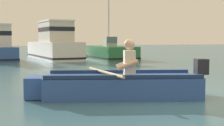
% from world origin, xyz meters
% --- Properties ---
extents(ground_plane, '(120.00, 120.00, 0.00)m').
position_xyz_m(ground_plane, '(0.00, 0.00, 0.00)').
color(ground_plane, '#386070').
extents(rowboat_with_person, '(3.66, 2.25, 1.19)m').
position_xyz_m(rowboat_with_person, '(-1.19, 0.47, 0.25)').
color(rowboat_with_person, '#2D519E').
rests_on(rowboat_with_person, ground).
extents(moored_boat_white, '(2.40, 6.56, 2.31)m').
position_xyz_m(moored_boat_white, '(0.09, 13.87, 0.86)').
color(moored_boat_white, white).
rests_on(moored_boat_white, ground).
extents(moored_boat_green, '(2.23, 4.88, 4.51)m').
position_xyz_m(moored_boat_green, '(3.22, 12.85, 0.38)').
color(moored_boat_green, '#287042').
rests_on(moored_boat_green, ground).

